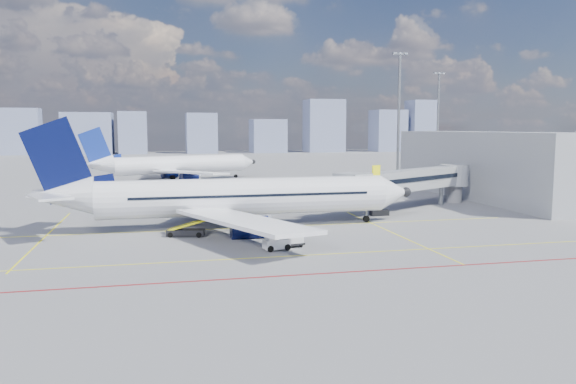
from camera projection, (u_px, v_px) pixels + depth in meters
name	position (u px, v px, depth m)	size (l,w,h in m)	color
ground	(260.00, 243.00, 52.00)	(420.00, 420.00, 0.00)	gray
apron_markings	(261.00, 252.00, 48.08)	(90.00, 35.12, 0.01)	#F9F40D
jet_bridge	(415.00, 181.00, 73.16)	(23.55, 15.78, 6.30)	#94979C
terminal_block	(488.00, 165.00, 85.46)	(10.00, 42.00, 10.00)	#94979C
floodlight_mast_ne	(399.00, 113.00, 112.14)	(3.20, 0.61, 25.45)	slate
floodlight_mast_far	(438.00, 117.00, 152.01)	(3.20, 0.61, 25.45)	slate
distant_skyline	(181.00, 131.00, 234.99)	(236.08, 15.95, 23.48)	gray
main_aircraft	(229.00, 198.00, 59.45)	(41.16, 35.87, 11.99)	white
second_aircraft	(173.00, 165.00, 111.78)	(35.52, 30.19, 10.83)	white
baggage_tug	(275.00, 242.00, 48.71)	(2.43, 1.76, 1.54)	white
cargo_dolly	(285.00, 236.00, 49.85)	(3.57, 2.11, 1.83)	black
belt_loader	(187.00, 231.00, 54.93)	(5.33, 2.33, 2.14)	black
ramp_worker	(299.00, 235.00, 50.93)	(0.67, 0.44, 1.83)	yellow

